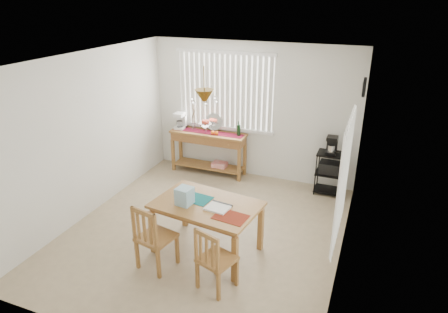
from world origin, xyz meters
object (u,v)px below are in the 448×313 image
at_px(chair_right, 215,260).
at_px(sideboard, 209,143).
at_px(dining_table, 207,209).
at_px(wire_cart, 329,169).
at_px(cart_items, 332,145).
at_px(chair_left, 154,238).

bearing_deg(chair_right, sideboard, 114.91).
height_order(dining_table, chair_right, chair_right).
relative_size(wire_cart, chair_right, 0.90).
xyz_separation_m(cart_items, chair_right, (-0.91, -3.12, -0.50)).
distance_m(cart_items, chair_left, 3.56).
bearing_deg(chair_left, sideboard, 100.38).
bearing_deg(sideboard, wire_cart, -0.39).
relative_size(wire_cart, chair_left, 0.83).
distance_m(wire_cart, chair_left, 3.52).
distance_m(wire_cart, cart_items, 0.46).
height_order(cart_items, chair_left, cart_items).
bearing_deg(dining_table, chair_right, -59.15).
distance_m(wire_cart, dining_table, 2.77).
bearing_deg(wire_cart, chair_left, -120.90).
relative_size(sideboard, wire_cart, 1.95).
bearing_deg(dining_table, sideboard, 113.12).
bearing_deg(chair_right, wire_cart, 73.66).
bearing_deg(chair_right, dining_table, 120.85).
relative_size(sideboard, dining_table, 1.01).
bearing_deg(chair_left, cart_items, 59.17).
bearing_deg(cart_items, wire_cart, -90.00).
relative_size(cart_items, chair_right, 0.37).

